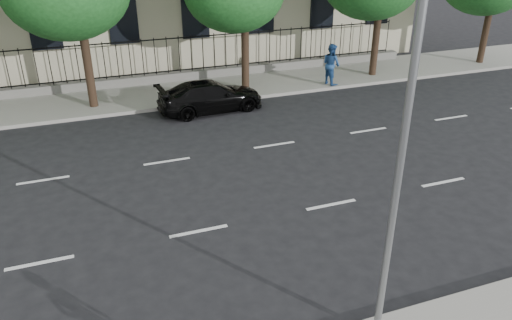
# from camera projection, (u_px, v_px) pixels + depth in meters

# --- Properties ---
(ground) EXTENTS (120.00, 120.00, 0.00)m
(ground) POSITION_uv_depth(u_px,v_px,m) (226.00, 290.00, 11.34)
(ground) COLOR black
(ground) RESTS_ON ground
(far_sidewalk) EXTENTS (60.00, 4.00, 0.15)m
(far_sidewalk) POSITION_uv_depth(u_px,v_px,m) (138.00, 97.00, 23.10)
(far_sidewalk) COLOR gray
(far_sidewalk) RESTS_ON ground
(lane_markings) EXTENTS (49.60, 4.62, 0.01)m
(lane_markings) POSITION_uv_depth(u_px,v_px,m) (181.00, 192.00, 15.33)
(lane_markings) COLOR silver
(lane_markings) RESTS_ON ground
(iron_fence) EXTENTS (30.00, 0.50, 2.20)m
(iron_fence) POSITION_uv_depth(u_px,v_px,m) (132.00, 75.00, 24.27)
(iron_fence) COLOR slate
(iron_fence) RESTS_ON far_sidewalk
(street_light) EXTENTS (0.25, 3.32, 8.05)m
(street_light) POSITION_uv_depth(u_px,v_px,m) (391.00, 83.00, 8.33)
(street_light) COLOR slate
(street_light) RESTS_ON near_sidewalk
(black_sedan) EXTENTS (4.66, 2.17, 1.32)m
(black_sedan) POSITION_uv_depth(u_px,v_px,m) (210.00, 96.00, 21.39)
(black_sedan) COLOR black
(black_sedan) RESTS_ON ground
(pedestrian_far) EXTENTS (0.95, 1.11, 1.97)m
(pedestrian_far) POSITION_uv_depth(u_px,v_px,m) (331.00, 64.00, 24.18)
(pedestrian_far) COLOR navy
(pedestrian_far) RESTS_ON far_sidewalk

